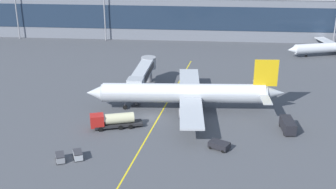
{
  "coord_description": "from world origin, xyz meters",
  "views": [
    {
      "loc": [
        10.76,
        -89.32,
        41.52
      ],
      "look_at": [
        3.4,
        2.48,
        4.5
      ],
      "focal_mm": 47.74,
      "sensor_mm": 36.0,
      "label": 1
    }
  ],
  "objects_px": {
    "pushback_tug": "(219,145)",
    "baggage_cart_1": "(78,155)",
    "lavatory_truck": "(288,125)",
    "main_airliner": "(185,93)",
    "fuel_tanker": "(113,120)",
    "baggage_cart_0": "(60,158)"
  },
  "relations": [
    {
      "from": "pushback_tug",
      "to": "baggage_cart_1",
      "type": "xyz_separation_m",
      "value": [
        -25.85,
        -5.89,
        -0.07
      ]
    },
    {
      "from": "lavatory_truck",
      "to": "pushback_tug",
      "type": "bearing_deg",
      "value": -148.37
    },
    {
      "from": "main_airliner",
      "to": "fuel_tanker",
      "type": "relative_size",
      "value": 4.07
    },
    {
      "from": "main_airliner",
      "to": "lavatory_truck",
      "type": "distance_m",
      "value": 23.62
    },
    {
      "from": "pushback_tug",
      "to": "baggage_cart_0",
      "type": "relative_size",
      "value": 1.46
    },
    {
      "from": "pushback_tug",
      "to": "baggage_cart_0",
      "type": "xyz_separation_m",
      "value": [
        -28.81,
        -7.11,
        -0.07
      ]
    },
    {
      "from": "main_airliner",
      "to": "baggage_cart_0",
      "type": "distance_m",
      "value": 33.06
    },
    {
      "from": "lavatory_truck",
      "to": "pushback_tug",
      "type": "relative_size",
      "value": 1.34
    },
    {
      "from": "lavatory_truck",
      "to": "pushback_tug",
      "type": "height_order",
      "value": "lavatory_truck"
    },
    {
      "from": "main_airliner",
      "to": "fuel_tanker",
      "type": "height_order",
      "value": "main_airliner"
    },
    {
      "from": "main_airliner",
      "to": "baggage_cart_0",
      "type": "bearing_deg",
      "value": -130.74
    },
    {
      "from": "fuel_tanker",
      "to": "pushback_tug",
      "type": "xyz_separation_m",
      "value": [
        21.94,
        -7.26,
        -0.9
      ]
    },
    {
      "from": "main_airliner",
      "to": "pushback_tug",
      "type": "distance_m",
      "value": 19.55
    },
    {
      "from": "baggage_cart_0",
      "to": "lavatory_truck",
      "type": "bearing_deg",
      "value": 20.27
    },
    {
      "from": "baggage_cart_1",
      "to": "pushback_tug",
      "type": "bearing_deg",
      "value": 12.83
    },
    {
      "from": "main_airliner",
      "to": "fuel_tanker",
      "type": "bearing_deg",
      "value": -144.14
    },
    {
      "from": "baggage_cart_0",
      "to": "baggage_cart_1",
      "type": "height_order",
      "value": "same"
    },
    {
      "from": "main_airliner",
      "to": "pushback_tug",
      "type": "xyz_separation_m",
      "value": [
        7.35,
        -17.81,
        -3.32
      ]
    },
    {
      "from": "pushback_tug",
      "to": "baggage_cart_1",
      "type": "height_order",
      "value": "baggage_cart_1"
    },
    {
      "from": "lavatory_truck",
      "to": "main_airliner",
      "type": "bearing_deg",
      "value": 157.47
    },
    {
      "from": "fuel_tanker",
      "to": "baggage_cart_0",
      "type": "xyz_separation_m",
      "value": [
        -6.87,
        -14.37,
        -0.96
      ]
    },
    {
      "from": "main_airliner",
      "to": "fuel_tanker",
      "type": "distance_m",
      "value": 18.17
    }
  ]
}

